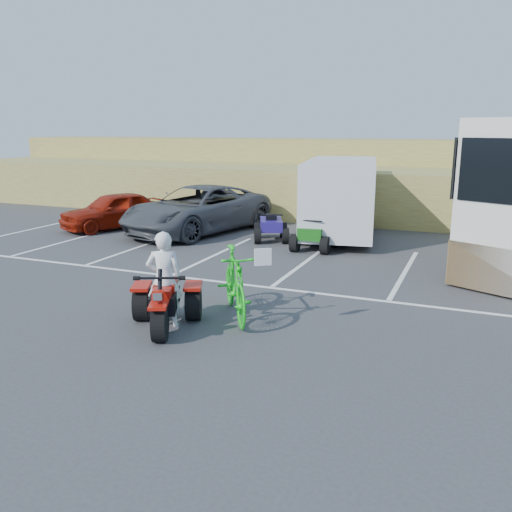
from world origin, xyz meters
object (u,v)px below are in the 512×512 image
at_px(green_dirt_bike, 235,283).
at_px(red_car, 114,210).
at_px(cargo_trailer, 341,196).
at_px(quad_atv_blue, 271,240).
at_px(red_trike_atv, 165,328).
at_px(rider, 164,279).
at_px(grey_pickup, 197,209).
at_px(quad_atv_green, 314,250).

xyz_separation_m(green_dirt_bike, red_car, (-8.18, 7.11, -0.02)).
relative_size(red_car, cargo_trailer, 0.67).
distance_m(red_car, quad_atv_blue, 6.20).
xyz_separation_m(cargo_trailer, quad_atv_blue, (-1.92, -1.53, -1.40)).
xyz_separation_m(red_trike_atv, rider, (-0.06, 0.14, 0.90)).
bearing_deg(rider, red_car, -72.67).
distance_m(grey_pickup, cargo_trailer, 5.03).
height_order(green_dirt_bike, quad_atv_blue, green_dirt_bike).
relative_size(cargo_trailer, quad_atv_green, 3.78).
bearing_deg(grey_pickup, rider, -50.85).
bearing_deg(red_trike_atv, quad_atv_blue, 73.03).
relative_size(red_car, quad_atv_blue, 2.65).
height_order(red_trike_atv, grey_pickup, grey_pickup).
height_order(red_trike_atv, quad_atv_blue, red_trike_atv).
height_order(red_trike_atv, green_dirt_bike, green_dirt_bike).
relative_size(red_trike_atv, cargo_trailer, 0.30).
bearing_deg(quad_atv_green, quad_atv_blue, 154.29).
xyz_separation_m(red_trike_atv, quad_atv_blue, (-1.08, 8.29, 0.00)).
bearing_deg(red_car, rider, -22.32).
bearing_deg(red_trike_atv, quad_atv_green, 60.79).
distance_m(green_dirt_bike, quad_atv_blue, 7.52).
height_order(red_trike_atv, quad_atv_green, red_trike_atv).
xyz_separation_m(red_trike_atv, quad_atv_green, (0.64, 7.52, 0.00)).
distance_m(green_dirt_bike, cargo_trailer, 8.77).
height_order(rider, cargo_trailer, cargo_trailer).
bearing_deg(quad_atv_blue, red_car, 157.55).
height_order(green_dirt_bike, grey_pickup, grey_pickup).
xyz_separation_m(red_trike_atv, green_dirt_bike, (0.94, 1.08, 0.68)).
height_order(cargo_trailer, quad_atv_blue, cargo_trailer).
relative_size(grey_pickup, quad_atv_blue, 3.98).
bearing_deg(grey_pickup, red_trike_atv, -50.86).
bearing_deg(cargo_trailer, rider, -105.98).
height_order(rider, quad_atv_blue, rider).
relative_size(red_trike_atv, red_car, 0.45).
bearing_deg(quad_atv_blue, rider, -106.29).
bearing_deg(rider, green_dirt_bike, -160.91).
relative_size(red_trike_atv, rider, 0.97).
xyz_separation_m(rider, green_dirt_bike, (1.00, 0.95, -0.22)).
bearing_deg(quad_atv_green, cargo_trailer, 83.34).
distance_m(red_trike_atv, cargo_trailer, 9.96).
bearing_deg(quad_atv_blue, quad_atv_green, -47.50).
distance_m(green_dirt_bike, quad_atv_green, 6.49).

